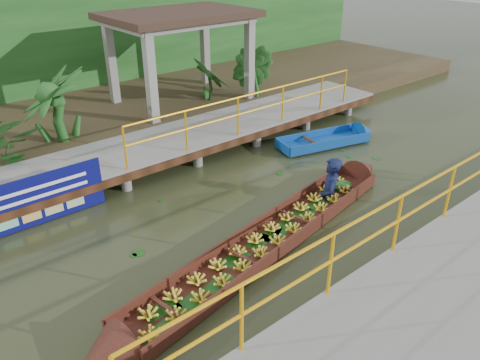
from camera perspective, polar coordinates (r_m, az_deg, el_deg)
ground at (r=9.52m, az=-0.61°, el=-5.25°), size 80.00×80.00×0.00m
land_strip at (r=15.42m, az=-18.76°, el=7.33°), size 30.00×8.00×0.45m
far_dock at (r=11.85m, az=-11.15°, el=3.70°), size 16.00×2.06×1.66m
near_dock at (r=8.01m, az=25.49°, el=-12.87°), size 18.00×2.40×1.73m
pavilion at (r=15.07m, az=-7.42°, el=18.30°), size 4.40×3.00×3.00m
foliage_backdrop at (r=17.27m, az=-23.00°, el=14.84°), size 30.00×0.80×4.00m
vendor_boat at (r=9.11m, az=5.76°, el=-4.62°), size 8.44×2.23×2.24m
moored_blue_boat at (r=13.63m, az=12.60°, el=5.13°), size 3.13×1.51×0.72m
blue_banner at (r=9.97m, az=-25.30°, el=-2.82°), size 3.39×0.04×1.06m
tropical_plants at (r=12.65m, az=-22.17°, el=7.23°), size 14.21×1.21×1.51m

